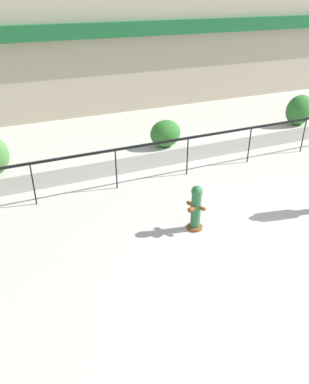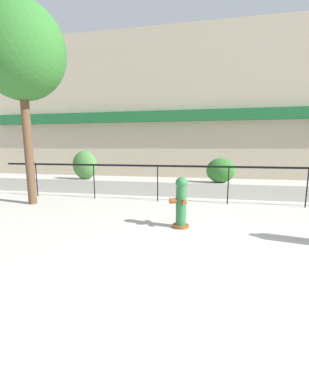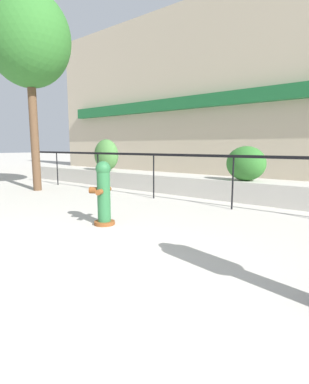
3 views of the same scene
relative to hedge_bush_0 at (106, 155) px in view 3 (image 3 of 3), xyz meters
name	(u,v)px [view 3 (image 3 of 3)]	position (x,y,z in m)	size (l,w,h in m)	color
planter_wall_low	(252,192)	(5.14, 0.00, -0.78)	(18.00, 0.70, 0.50)	#B7B2A8
fence_railing_segment	(234,161)	(5.14, -1.10, -0.01)	(15.00, 0.05, 1.15)	black
hedge_bush_0	(106,155)	(0.00, 0.00, 0.00)	(0.94, 0.70, 1.06)	#427538
hedge_bush_1	(246,164)	(4.96, 0.00, -0.12)	(0.96, 0.70, 0.83)	#2D6B28
fire_hydrant	(103,193)	(3.99, -3.65, -0.48)	(0.48, 0.47, 1.08)	brown
street_tree	(29,41)	(-0.65, -2.23, 3.24)	(2.50, 2.25, 5.62)	brown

